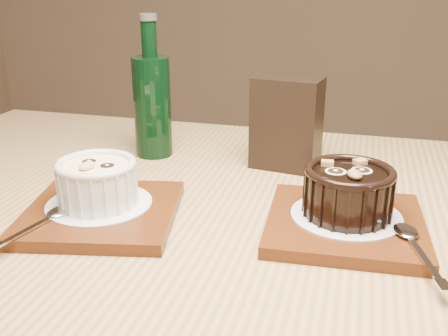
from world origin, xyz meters
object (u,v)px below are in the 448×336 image
Objects in this scene: ramekin_white at (97,180)px; tray_right at (345,224)px; condiment_stand at (287,123)px; tray_left at (102,213)px; green_bottle at (152,103)px; table at (232,280)px; ramekin_dark at (348,189)px.

tray_right is (0.30, 0.02, -0.04)m from ramekin_white.
condiment_stand is (-0.09, 0.20, 0.06)m from tray_right.
tray_left and tray_right have the same top height.
condiment_stand is 0.62× the size of green_bottle.
green_bottle is (-0.02, 0.24, 0.08)m from tray_left.
green_bottle reaches higher than table.
ramekin_white reaches higher than tray_right.
ramekin_dark reaches higher than ramekin_white.
green_bottle is at bearing 176.32° from condiment_stand.
green_bottle reaches higher than ramekin_white.
green_bottle reaches higher than tray_right.
condiment_stand is at bearing 98.15° from ramekin_dark.
condiment_stand is 0.22m from green_bottle.
table is 0.19m from tray_left.
ramekin_dark is at bearing 7.31° from tray_left.
green_bottle is (-0.01, 0.24, 0.04)m from ramekin_white.
ramekin_white is (-0.16, -0.03, 0.14)m from table.
tray_right is at bearing 6.08° from tray_left.
ramekin_dark is (0.30, 0.03, 0.00)m from ramekin_white.
green_bottle reaches higher than condiment_stand.
ramekin_white is 0.70× the size of condiment_stand.
green_bottle is at bearing 129.04° from ramekin_dark.
green_bottle is (-0.31, 0.21, 0.08)m from tray_right.
ramekin_white is at bearing 168.35° from ramekin_dark.
ramekin_white reaches higher than tray_left.
condiment_stand reaches higher than tray_left.
tray_left reaches higher than table.
tray_left is 0.30m from ramekin_dark.
table is at bearing -102.92° from condiment_stand.
green_bottle is at bearing 129.80° from table.
ramekin_dark is (0.00, 0.01, 0.04)m from tray_right.
green_bottle is (-0.17, 0.21, 0.18)m from table.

